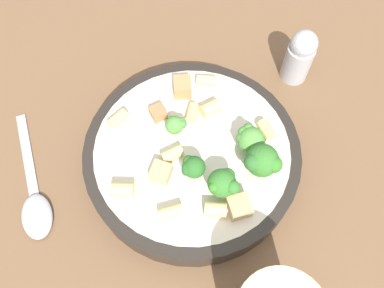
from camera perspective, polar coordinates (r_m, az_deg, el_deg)
The scene contains 22 objects.
ground_plane at distance 0.49m, azimuth -0.00°, elevation -2.82°, with size 2.00×2.00×0.00m, color brown.
pasta_bowl at distance 0.46m, azimuth -0.00°, elevation -1.58°, with size 0.26×0.26×0.04m.
broccoli_floret_0 at distance 0.42m, azimuth 10.65°, elevation -2.58°, with size 0.04×0.04×0.04m.
broccoli_floret_1 at distance 0.45m, azimuth -2.45°, elevation 2.92°, with size 0.03×0.02×0.03m.
broccoli_floret_2 at distance 0.41m, azimuth 0.02°, elevation -3.54°, with size 0.03×0.03×0.03m.
broccoli_floret_3 at distance 0.44m, azimuth 8.80°, elevation 0.78°, with size 0.03×0.03×0.04m.
broccoli_floret_4 at distance 0.41m, azimuth 4.75°, elevation -5.91°, with size 0.04×0.03×0.04m.
rigatoni_0 at distance 0.46m, azimuth 11.26°, elevation 2.09°, with size 0.01×0.01×0.02m, color #E0C67F.
rigatoni_1 at distance 0.43m, azimuth -10.57°, elevation -6.83°, with size 0.02×0.02×0.02m, color #E0C67F.
rigatoni_2 at distance 0.47m, azimuth -0.00°, elevation 4.79°, with size 0.01×0.01×0.02m, color #E0C67F.
rigatoni_3 at distance 0.50m, azimuth 2.23°, elevation 9.72°, with size 0.01×0.01×0.03m, color #E0C67F.
rigatoni_4 at distance 0.41m, azimuth -3.35°, elevation -10.26°, with size 0.01×0.01×0.03m, color #E0C67F.
rigatoni_5 at distance 0.41m, azimuth 3.58°, elevation -9.91°, with size 0.02×0.02×0.02m, color #E0C67F.
rigatoni_6 at distance 0.44m, azimuth -3.07°, elevation -1.54°, with size 0.01×0.01×0.03m, color #E0C67F.
rigatoni_7 at distance 0.47m, azimuth -11.27°, elevation 3.87°, with size 0.01×0.01×0.02m, color #E0C67F.
rigatoni_8 at distance 0.47m, azimuth 2.82°, elevation 5.46°, with size 0.02×0.02×0.02m, color #E0C67F.
chicken_chunk_0 at distance 0.43m, azimuth -4.77°, elevation -4.35°, with size 0.02×0.02×0.01m, color tan.
chicken_chunk_1 at distance 0.47m, azimuth -5.20°, elevation 4.75°, with size 0.02×0.02×0.01m, color #A87A4C.
chicken_chunk_2 at distance 0.49m, azimuth -1.47°, elevation 8.63°, with size 0.03×0.02×0.02m, color tan.
chicken_chunk_3 at distance 0.41m, azimuth 7.21°, elevation -9.45°, with size 0.02×0.02×0.02m, color tan.
pepper_shaker at distance 0.55m, azimuth 16.07°, elevation 12.77°, with size 0.04×0.04×0.08m.
spoon at distance 0.50m, azimuth -22.91°, elevation -7.65°, with size 0.11×0.17×0.01m.
Camera 1 is at (-0.03, 0.21, 0.44)m, focal length 35.00 mm.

